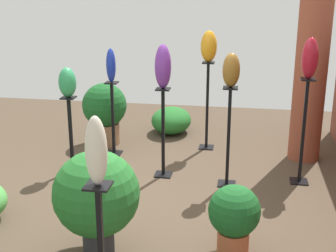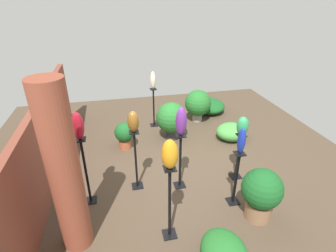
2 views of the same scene
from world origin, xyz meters
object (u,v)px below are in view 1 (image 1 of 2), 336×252
object	(u,v)px
art_vase_amber	(209,46)
art_vase_cobalt	(111,65)
pedestal_violet	(163,137)
brick_pillar	(311,67)
art_vase_ivory	(96,151)
pedestal_bronze	(228,142)
art_vase_bronze	(231,70)
pedestal_amber	(207,110)
pedestal_cobalt	(113,122)
pedestal_ruby	(303,136)
art_vase_jade	(67,82)
art_vase_violet	(163,67)
pedestal_jade	(71,138)
potted_plant_front_left	(105,110)
art_vase_ruby	(310,58)
potted_plant_back_center	(234,216)
potted_plant_mid_right	(96,196)

from	to	relation	value
art_vase_amber	art_vase_cobalt	world-z (taller)	art_vase_amber
art_vase_amber	pedestal_violet	bearing A→B (deg)	-22.27
brick_pillar	art_vase_ivory	xyz separation A→B (m)	(3.41, -1.68, 0.05)
brick_pillar	pedestal_bronze	xyz separation A→B (m)	(1.01, -0.95, -0.69)
pedestal_violet	art_vase_bronze	distance (m)	1.15
pedestal_amber	pedestal_cobalt	xyz separation A→B (m)	(0.43, -1.21, -0.11)
pedestal_ruby	art_vase_jade	distance (m)	2.77
pedestal_cobalt	art_vase_violet	xyz separation A→B (m)	(0.61, 0.78, 0.87)
pedestal_jade	pedestal_cobalt	bearing A→B (deg)	151.04
pedestal_cobalt	art_vase_violet	bearing A→B (deg)	52.22
pedestal_amber	art_vase_jade	bearing A→B (deg)	-55.62
pedestal_violet	art_vase_violet	distance (m)	0.83
pedestal_bronze	art_vase_ivory	world-z (taller)	art_vase_ivory
art_vase_bronze	potted_plant_front_left	xyz separation A→B (m)	(-1.14, -1.77, -0.83)
art_vase_ruby	art_vase_jade	bearing A→B (deg)	-88.21
pedestal_amber	potted_plant_back_center	xyz separation A→B (m)	(2.59, 0.45, -0.19)
art_vase_bronze	art_vase_amber	size ratio (longest dim) A/B	0.90
brick_pillar	art_vase_cobalt	bearing A→B (deg)	-84.11
brick_pillar	pedestal_violet	distance (m)	2.05
art_vase_amber	potted_plant_front_left	distance (m)	1.70
pedestal_violet	art_vase_cobalt	bearing A→B (deg)	-127.78
art_vase_ruby	pedestal_bronze	bearing A→B (deg)	-75.81
art_vase_violet	potted_plant_front_left	world-z (taller)	art_vase_violet
art_vase_cobalt	pedestal_ruby	bearing A→B (deg)	77.07
pedestal_violet	potted_plant_back_center	bearing A→B (deg)	29.45
pedestal_ruby	potted_plant_front_left	size ratio (longest dim) A/B	1.40
art_vase_violet	pedestal_cobalt	bearing A→B (deg)	-127.78
pedestal_violet	art_vase_jade	distance (m)	1.29
art_vase_violet	art_vase_cobalt	xyz separation A→B (m)	(-0.61, -0.78, -0.12)
pedestal_cobalt	potted_plant_mid_right	size ratio (longest dim) A/B	1.06
pedestal_jade	pedestal_ruby	bearing A→B (deg)	91.79
pedestal_jade	art_vase_ivory	xyz separation A→B (m)	(2.52, 1.17, 0.83)
pedestal_amber	art_vase_ruby	bearing A→B (deg)	49.89
art_vase_jade	pedestal_cobalt	bearing A→B (deg)	151.04
pedestal_bronze	art_vase_amber	bearing A→B (deg)	-164.14
potted_plant_back_center	art_vase_amber	bearing A→B (deg)	-170.14
art_vase_ivory	pedestal_violet	bearing A→B (deg)	-179.15
brick_pillar	art_vase_amber	world-z (taller)	brick_pillar
pedestal_violet	potted_plant_mid_right	xyz separation A→B (m)	(1.75, -0.25, 0.06)
pedestal_cobalt	art_vase_cobalt	distance (m)	0.75
potted_plant_mid_right	pedestal_violet	bearing A→B (deg)	171.84
art_vase_violet	art_vase_cobalt	world-z (taller)	art_vase_violet
pedestal_amber	art_vase_violet	bearing A→B (deg)	-22.27
pedestal_ruby	pedestal_jade	size ratio (longest dim) A/B	1.32
pedestal_ruby	art_vase_amber	bearing A→B (deg)	-130.11
pedestal_violet	pedestal_cobalt	size ratio (longest dim) A/B	1.08
art_vase_bronze	art_vase_cobalt	size ratio (longest dim) A/B	0.85
pedestal_ruby	art_vase_jade	size ratio (longest dim) A/B	3.46
pedestal_jade	art_vase_violet	size ratio (longest dim) A/B	1.84
pedestal_cobalt	potted_plant_front_left	distance (m)	0.45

